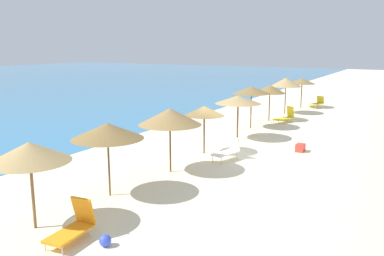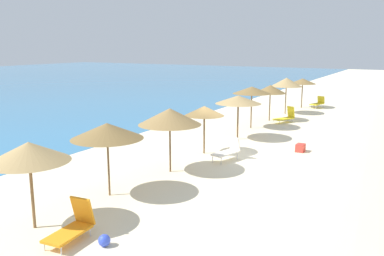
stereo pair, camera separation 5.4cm
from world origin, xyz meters
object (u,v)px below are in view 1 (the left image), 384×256
beach_umbrella_3 (107,131)px  lounge_chair_3 (228,150)px  beach_umbrella_6 (238,100)px  cooler_box (300,148)px  beach_umbrella_7 (252,90)px  beach_umbrella_2 (29,152)px  lounge_chair_1 (74,226)px  beach_umbrella_8 (270,89)px  beach_umbrella_9 (286,82)px  beach_umbrella_10 (302,81)px  beach_ball (105,241)px  lounge_chair_2 (317,103)px  beach_umbrella_4 (170,117)px  lounge_chair_0 (285,117)px  beach_umbrella_5 (204,111)px

beach_umbrella_3 → lounge_chair_3: (6.26, -1.80, -1.89)m
beach_umbrella_6 → cooler_box: beach_umbrella_6 is taller
beach_umbrella_6 → beach_umbrella_7: bearing=8.4°
beach_umbrella_3 → cooler_box: (9.49, -4.35, -2.16)m
beach_umbrella_2 → beach_umbrella_3: bearing=-3.0°
lounge_chair_1 → cooler_box: lounge_chair_1 is taller
beach_umbrella_3 → beach_umbrella_8: beach_umbrella_3 is taller
beach_umbrella_9 → beach_umbrella_10: 3.81m
beach_umbrella_8 → beach_umbrella_2: bearing=179.2°
beach_umbrella_7 → beach_umbrella_9: bearing=-2.2°
beach_umbrella_9 → beach_umbrella_7: bearing=177.8°
beach_umbrella_10 → beach_ball: 27.58m
beach_umbrella_7 → lounge_chair_3: beach_umbrella_7 is taller
lounge_chair_2 → cooler_box: bearing=115.6°
lounge_chair_2 → lounge_chair_1: bearing=105.4°
beach_umbrella_4 → cooler_box: beach_umbrella_4 is taller
beach_umbrella_8 → lounge_chair_3: size_ratio=1.63×
beach_umbrella_6 → lounge_chair_3: size_ratio=1.66×
lounge_chair_0 → beach_umbrella_9: bearing=-46.9°
beach_ball → beach_umbrella_9: bearing=5.3°
cooler_box → lounge_chair_3: bearing=141.6°
lounge_chair_1 → cooler_box: (12.65, -2.94, -0.22)m
beach_umbrella_8 → beach_umbrella_10: 7.30m
lounge_chair_2 → beach_umbrella_9: bearing=86.9°
cooler_box → beach_umbrella_6: bearing=74.9°
beach_umbrella_10 → lounge_chair_3: size_ratio=1.61×
beach_umbrella_3 → cooler_box: size_ratio=4.78×
beach_umbrella_4 → lounge_chair_0: bearing=-4.0°
beach_umbrella_9 → lounge_chair_2: (4.41, -1.54, -2.05)m
beach_umbrella_10 → beach_ball: bearing=-176.1°
beach_umbrella_2 → beach_umbrella_8: beach_umbrella_2 is taller
beach_umbrella_4 → lounge_chair_1: 6.96m
beach_umbrella_4 → beach_umbrella_5: beach_umbrella_4 is taller
beach_umbrella_3 → lounge_chair_3: size_ratio=1.69×
beach_umbrella_7 → lounge_chair_0: beach_umbrella_7 is taller
beach_umbrella_8 → lounge_chair_1: 20.40m
beach_umbrella_7 → beach_umbrella_10: size_ratio=1.08×
beach_umbrella_2 → beach_umbrella_7: 17.06m
lounge_chair_3 → beach_ball: size_ratio=4.71×
beach_umbrella_8 → beach_umbrella_4: bearing=-178.8°
lounge_chair_3 → beach_ball: bearing=108.7°
beach_umbrella_6 → beach_umbrella_10: 13.87m
beach_umbrella_6 → beach_umbrella_9: beach_umbrella_9 is taller
beach_umbrella_10 → lounge_chair_2: bearing=-63.5°
lounge_chair_1 → beach_umbrella_6: bearing=-90.9°
beach_umbrella_2 → lounge_chair_0: bearing=-4.3°
beach_umbrella_4 → beach_umbrella_10: size_ratio=1.09×
beach_umbrella_6 → beach_ball: 13.86m
beach_umbrella_2 → lounge_chair_2: beach_umbrella_2 is taller
beach_umbrella_7 → lounge_chair_1: (-17.06, -1.44, -2.05)m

